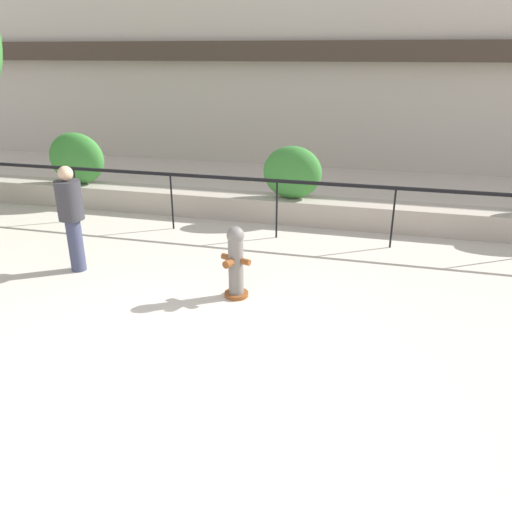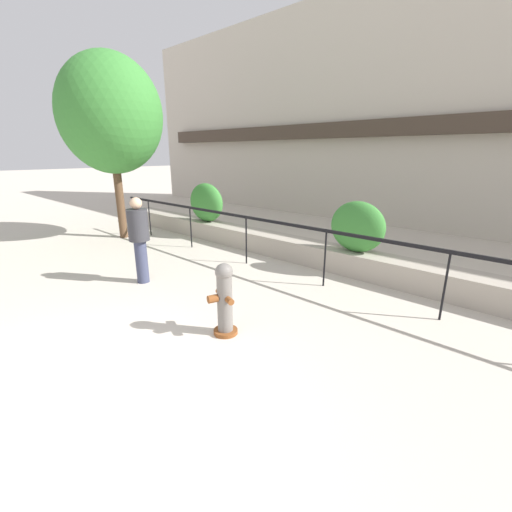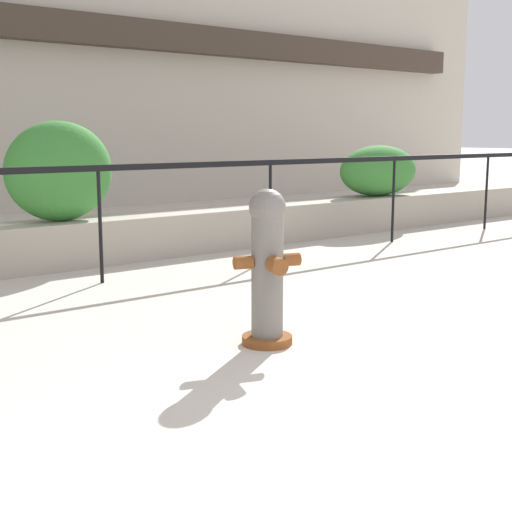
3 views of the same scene
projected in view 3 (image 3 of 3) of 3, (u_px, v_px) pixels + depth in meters
planter_wall_low at (56, 244)px, 7.79m from camera, size 18.00×0.70×0.50m
fence_railing_segment at (98, 179)px, 6.82m from camera, size 15.00×0.05×1.15m
hedge_bush_1 at (60, 171)px, 7.71m from camera, size 1.22×0.60×1.08m
hedge_bush_2 at (379, 171)px, 10.90m from camera, size 1.54×0.70×0.77m
fire_hydrant at (268, 266)px, 4.87m from camera, size 0.48×0.48×1.08m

